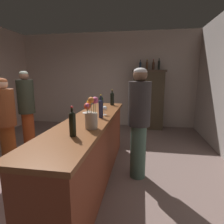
# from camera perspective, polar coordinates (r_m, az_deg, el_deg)

# --- Properties ---
(floor) EXTENTS (8.21, 8.21, 0.00)m
(floor) POSITION_cam_1_polar(r_m,az_deg,el_deg) (3.33, -12.72, -17.73)
(floor) COLOR #755E57
(floor) RESTS_ON ground
(wall_back) EXTENTS (5.61, 0.12, 2.90)m
(wall_back) POSITION_cam_1_polar(r_m,az_deg,el_deg) (6.02, -1.64, 9.86)
(wall_back) COLOR #BAA99E
(wall_back) RESTS_ON ground
(bar_counter) EXTENTS (0.62, 3.00, 0.99)m
(bar_counter) POSITION_cam_1_polar(r_m,az_deg,el_deg) (2.85, -6.66, -11.54)
(bar_counter) COLOR brown
(bar_counter) RESTS_ON ground
(display_cabinet) EXTENTS (0.96, 0.44, 1.75)m
(display_cabinet) POSITION_cam_1_polar(r_m,az_deg,el_deg) (5.64, 11.16, 4.05)
(display_cabinet) COLOR #3D3223
(display_cabinet) RESTS_ON ground
(wine_bottle_rose) EXTENTS (0.08, 0.08, 0.28)m
(wine_bottle_rose) POSITION_cam_1_polar(r_m,az_deg,el_deg) (3.48, -3.42, 3.20)
(wine_bottle_rose) COLOR #1D311C
(wine_bottle_rose) RESTS_ON bar_counter
(wine_bottle_syrah) EXTENTS (0.07, 0.07, 0.31)m
(wine_bottle_syrah) POSITION_cam_1_polar(r_m,az_deg,el_deg) (1.92, -12.15, -3.26)
(wine_bottle_syrah) COLOR black
(wine_bottle_syrah) RESTS_ON bar_counter
(wine_bottle_pinot) EXTENTS (0.08, 0.08, 0.33)m
(wine_bottle_pinot) POSITION_cam_1_polar(r_m,az_deg,el_deg) (3.84, 0.04, 4.32)
(wine_bottle_pinot) COLOR black
(wine_bottle_pinot) RESTS_ON bar_counter
(wine_bottle_chardonnay) EXTENTS (0.07, 0.07, 0.34)m
(wine_bottle_chardonnay) POSITION_cam_1_polar(r_m,az_deg,el_deg) (2.70, -3.48, 1.33)
(wine_bottle_chardonnay) COLOR #1F213F
(wine_bottle_chardonnay) RESTS_ON bar_counter
(wine_glass_front) EXTENTS (0.07, 0.07, 0.13)m
(wine_glass_front) POSITION_cam_1_polar(r_m,az_deg,el_deg) (3.17, -7.25, 1.73)
(wine_glass_front) COLOR white
(wine_glass_front) RESTS_ON bar_counter
(wine_glass_mid) EXTENTS (0.08, 0.08, 0.14)m
(wine_glass_mid) POSITION_cam_1_polar(r_m,az_deg,el_deg) (2.88, -2.32, 1.12)
(wine_glass_mid) COLOR white
(wine_glass_mid) RESTS_ON bar_counter
(flower_arrangement) EXTENTS (0.17, 0.15, 0.38)m
(flower_arrangement) POSITION_cam_1_polar(r_m,az_deg,el_deg) (2.15, -6.47, -1.06)
(flower_arrangement) COLOR tan
(flower_arrangement) RESTS_ON bar_counter
(cheese_plate) EXTENTS (0.17, 0.17, 0.01)m
(cheese_plate) POSITION_cam_1_polar(r_m,az_deg,el_deg) (3.06, -7.56, -0.29)
(cheese_plate) COLOR white
(cheese_plate) RESTS_ON bar_counter
(display_bottle_left) EXTENTS (0.07, 0.07, 0.29)m
(display_bottle_left) POSITION_cam_1_polar(r_m,az_deg,el_deg) (5.60, 8.74, 14.04)
(display_bottle_left) COLOR #17283D
(display_bottle_left) RESTS_ON display_cabinet
(display_bottle_midleft) EXTENTS (0.07, 0.07, 0.30)m
(display_bottle_midleft) POSITION_cam_1_polar(r_m,az_deg,el_deg) (5.60, 10.76, 14.06)
(display_bottle_midleft) COLOR #4E301C
(display_bottle_midleft) RESTS_ON display_cabinet
(display_bottle_center) EXTENTS (0.08, 0.08, 0.30)m
(display_bottle_center) POSITION_cam_1_polar(r_m,az_deg,el_deg) (5.60, 12.66, 13.91)
(display_bottle_center) COLOR #452718
(display_bottle_center) RESTS_ON display_cabinet
(display_bottle_midright) EXTENTS (0.07, 0.07, 0.32)m
(display_bottle_midright) POSITION_cam_1_polar(r_m,az_deg,el_deg) (5.62, 14.32, 14.04)
(display_bottle_midright) COLOR black
(display_bottle_midright) RESTS_ON display_cabinet
(patron_redhead) EXTENTS (0.31, 0.31, 1.68)m
(patron_redhead) POSITION_cam_1_polar(r_m,az_deg,el_deg) (4.03, -24.86, 0.68)
(patron_redhead) COLOR brown
(patron_redhead) RESTS_ON ground
(patron_in_grey) EXTENTS (0.32, 0.32, 1.56)m
(patron_in_grey) POSITION_cam_1_polar(r_m,az_deg,el_deg) (3.42, -29.99, -2.71)
(patron_in_grey) COLOR brown
(patron_in_grey) RESTS_ON ground
(bartender) EXTENTS (0.34, 0.34, 1.71)m
(bartender) POSITION_cam_1_polar(r_m,az_deg,el_deg) (2.83, 8.34, -2.14)
(bartender) COLOR #3F5C4F
(bartender) RESTS_ON ground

